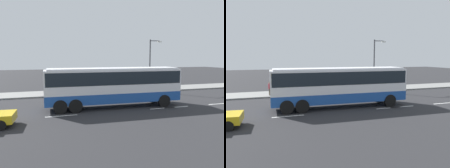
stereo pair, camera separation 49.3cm
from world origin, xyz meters
The scene contains 6 objects.
ground_plane centered at (0.00, 0.00, 0.00)m, with size 120.00×120.00×0.00m, color #28282B.
sidewalk_curb centered at (0.00, 8.14, 0.07)m, with size 80.00×4.00×0.15m, color gray.
lane_centreline centered at (1.18, -2.08, 0.00)m, with size 36.14×0.16×0.01m.
coach_bus centered at (0.03, -0.36, 2.16)m, with size 11.90×2.93×3.48m.
pedestrian_near_curb centered at (-5.71, 6.90, 1.01)m, with size 0.32×0.32×1.51m.
street_lamp centered at (7.21, 6.68, 3.84)m, with size 1.61×0.24×6.40m.
Camera 2 is at (-6.39, -18.89, 4.52)m, focal length 36.00 mm.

